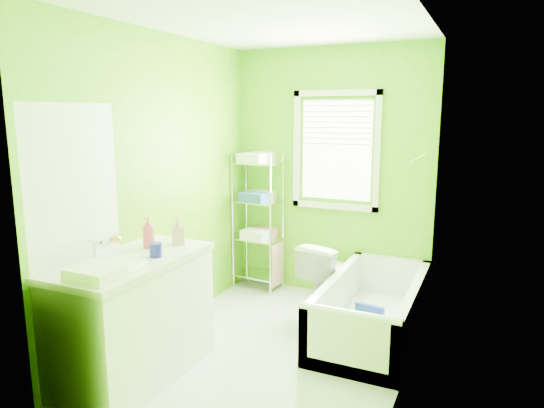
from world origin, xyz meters
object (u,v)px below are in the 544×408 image
at_px(wire_shelf_unit, 259,207).
at_px(vanity, 134,315).
at_px(toilet, 329,275).
at_px(bathtub, 372,317).

bearing_deg(wire_shelf_unit, vanity, -89.69).
bearing_deg(vanity, wire_shelf_unit, 90.31).
bearing_deg(toilet, wire_shelf_unit, -5.48).
distance_m(vanity, wire_shelf_unit, 2.14).
xyz_separation_m(toilet, wire_shelf_unit, (-0.90, 0.28, 0.57)).
height_order(toilet, vanity, vanity).
distance_m(bathtub, vanity, 2.03).
relative_size(bathtub, vanity, 1.34).
xyz_separation_m(vanity, wire_shelf_unit, (-0.01, 2.10, 0.43)).
relative_size(toilet, wire_shelf_unit, 0.46).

